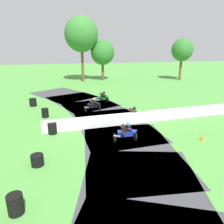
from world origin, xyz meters
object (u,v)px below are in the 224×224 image
(motorcycle_lead_blue, at_px, (126,132))
(tire_stack_extra_a, at_px, (33,102))
(traffic_cone, at_px, (202,137))
(motorcycle_fourth_green, at_px, (103,97))
(motorcycle_trailing_black, at_px, (93,105))
(tire_stack_mid_a, at_px, (37,160))
(motorcycle_chase_red, at_px, (133,115))
(tire_stack_near, at_px, (15,204))
(tire_stack_far, at_px, (45,113))
(tire_stack_mid_b, at_px, (52,128))

(motorcycle_lead_blue, bearing_deg, tire_stack_extra_a, 124.24)
(traffic_cone, bearing_deg, motorcycle_fourth_green, 113.46)
(motorcycle_trailing_black, height_order, tire_stack_extra_a, motorcycle_trailing_black)
(motorcycle_lead_blue, bearing_deg, tire_stack_mid_a, -162.31)
(motorcycle_chase_red, xyz_separation_m, tire_stack_near, (-7.36, -8.43, -0.26))
(motorcycle_trailing_black, xyz_separation_m, tire_stack_far, (-4.36, -0.82, -0.24))
(motorcycle_fourth_green, height_order, tire_stack_mid_b, motorcycle_fourth_green)
(tire_stack_near, bearing_deg, tire_stack_extra_a, 94.51)
(motorcycle_trailing_black, relative_size, tire_stack_extra_a, 2.13)
(motorcycle_chase_red, height_order, tire_stack_mid_b, motorcycle_chase_red)
(tire_stack_extra_a, bearing_deg, motorcycle_chase_red, -38.87)
(tire_stack_extra_a, bearing_deg, motorcycle_trailing_black, -28.58)
(tire_stack_mid_a, xyz_separation_m, traffic_cone, (10.34, 0.75, -0.08))
(motorcycle_lead_blue, bearing_deg, tire_stack_far, 131.29)
(tire_stack_near, relative_size, tire_stack_mid_b, 1.00)
(motorcycle_lead_blue, xyz_separation_m, motorcycle_chase_red, (1.56, 3.39, 0.00))
(motorcycle_chase_red, distance_m, tire_stack_mid_a, 8.62)
(tire_stack_mid_a, height_order, traffic_cone, tire_stack_mid_a)
(tire_stack_mid_a, relative_size, tire_stack_mid_b, 0.82)
(motorcycle_lead_blue, distance_m, tire_stack_near, 7.69)
(motorcycle_lead_blue, distance_m, motorcycle_trailing_black, 7.21)
(traffic_cone, bearing_deg, tire_stack_near, -159.29)
(motorcycle_lead_blue, bearing_deg, motorcycle_chase_red, 65.29)
(tire_stack_extra_a, height_order, traffic_cone, tire_stack_extra_a)
(tire_stack_far, relative_size, tire_stack_extra_a, 1.00)
(motorcycle_trailing_black, xyz_separation_m, tire_stack_near, (-4.64, -12.15, -0.24))
(tire_stack_near, bearing_deg, tire_stack_mid_b, 82.06)
(motorcycle_chase_red, distance_m, tire_stack_extra_a, 11.01)
(motorcycle_trailing_black, distance_m, traffic_cone, 10.15)
(motorcycle_trailing_black, distance_m, tire_stack_near, 13.01)
(motorcycle_fourth_green, xyz_separation_m, tire_stack_mid_a, (-5.64, -11.61, -0.33))
(motorcycle_fourth_green, height_order, tire_stack_mid_a, motorcycle_fourth_green)
(motorcycle_chase_red, height_order, traffic_cone, motorcycle_chase_red)
(motorcycle_lead_blue, height_order, motorcycle_chase_red, motorcycle_chase_red)
(tire_stack_mid_a, xyz_separation_m, tire_stack_extra_a, (-1.64, 12.01, 0.10))
(motorcycle_chase_red, bearing_deg, tire_stack_extra_a, 141.13)
(motorcycle_lead_blue, bearing_deg, traffic_cone, -10.93)
(tire_stack_mid_b, bearing_deg, motorcycle_chase_red, 8.79)
(tire_stack_extra_a, distance_m, traffic_cone, 16.44)
(tire_stack_mid_a, distance_m, tire_stack_extra_a, 12.13)
(motorcycle_lead_blue, relative_size, tire_stack_mid_b, 2.11)
(motorcycle_trailing_black, bearing_deg, motorcycle_chase_red, -53.81)
(motorcycle_fourth_green, height_order, traffic_cone, motorcycle_fourth_green)
(motorcycle_trailing_black, xyz_separation_m, tire_stack_mid_b, (-3.60, -4.70, -0.24))
(motorcycle_chase_red, relative_size, tire_stack_mid_a, 2.55)
(motorcycle_lead_blue, distance_m, tire_stack_mid_a, 5.65)
(tire_stack_far, bearing_deg, motorcycle_chase_red, -22.27)
(tire_stack_far, height_order, traffic_cone, tire_stack_far)
(motorcycle_fourth_green, bearing_deg, tire_stack_near, -112.12)
(motorcycle_lead_blue, xyz_separation_m, tire_stack_mid_b, (-4.76, 2.41, -0.25))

